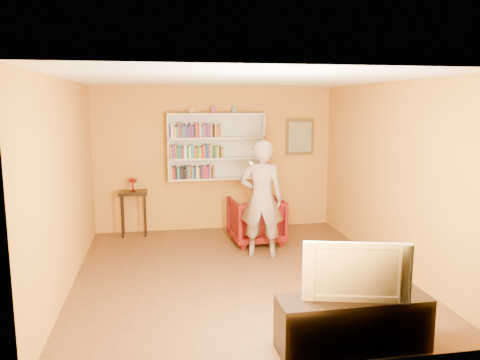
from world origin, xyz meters
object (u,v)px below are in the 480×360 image
(armchair, at_px, (256,220))
(tv_cabinet, at_px, (353,323))
(console_table, at_px, (133,199))
(ruby_lustre, at_px, (133,182))
(bookshelf, at_px, (216,146))
(television, at_px, (355,269))
(person, at_px, (262,199))

(armchair, relative_size, tv_cabinet, 0.59)
(console_table, xyz_separation_m, ruby_lustre, (-0.00, 0.00, 0.32))
(console_table, relative_size, ruby_lustre, 3.41)
(bookshelf, xyz_separation_m, armchair, (0.57, -1.01, -1.19))
(television, bearing_deg, bookshelf, 113.57)
(console_table, xyz_separation_m, television, (2.28, -4.50, 0.14))
(person, relative_size, tv_cabinet, 1.24)
(ruby_lustre, xyz_separation_m, television, (2.28, -4.50, -0.17))
(person, xyz_separation_m, tv_cabinet, (0.25, -2.92, -0.66))
(armchair, height_order, television, television)
(person, xyz_separation_m, television, (0.25, -2.92, -0.10))
(armchair, xyz_separation_m, television, (0.18, -3.65, 0.42))
(console_table, distance_m, tv_cabinet, 5.06)
(armchair, relative_size, person, 0.48)
(console_table, distance_m, person, 2.58)
(tv_cabinet, bearing_deg, console_table, 116.82)
(person, distance_m, television, 2.93)
(console_table, xyz_separation_m, armchair, (2.10, -0.85, -0.28))
(armchair, bearing_deg, ruby_lustre, -26.68)
(bookshelf, height_order, television, bookshelf)
(bookshelf, relative_size, tv_cabinet, 1.21)
(person, bearing_deg, television, 110.46)
(armchair, bearing_deg, person, 79.58)
(ruby_lustre, height_order, person, person)
(armchair, bearing_deg, console_table, -26.68)
(console_table, height_order, person, person)
(armchair, distance_m, person, 0.90)
(person, bearing_deg, console_table, -22.48)
(bookshelf, bearing_deg, television, -80.93)
(person, height_order, tv_cabinet, person)
(bookshelf, distance_m, ruby_lustre, 1.65)
(bookshelf, height_order, tv_cabinet, bookshelf)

